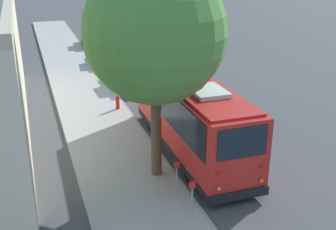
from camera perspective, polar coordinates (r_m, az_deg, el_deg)
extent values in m
plane|color=#474749|center=(19.47, 4.94, -4.98)|extent=(160.00, 160.00, 0.00)
cube|color=#A3A099|center=(18.32, -6.66, -6.59)|extent=(80.00, 3.75, 0.15)
cube|color=gray|center=(18.77, -0.85, -5.72)|extent=(80.00, 0.14, 0.15)
cube|color=red|center=(18.85, 3.16, -0.05)|extent=(9.45, 2.43, 2.98)
cube|color=black|center=(19.38, 3.08, -3.75)|extent=(9.50, 2.48, 0.28)
cube|color=black|center=(18.62, 3.20, 1.83)|extent=(8.68, 2.51, 1.43)
cube|color=black|center=(22.87, -1.20, 5.64)|extent=(0.05, 2.06, 1.50)
cube|color=black|center=(14.62, 10.09, -3.76)|extent=(0.05, 1.89, 1.14)
cube|color=black|center=(22.69, -1.21, 7.32)|extent=(0.05, 1.70, 0.22)
cube|color=red|center=(18.34, 3.26, 4.40)|extent=(8.87, 2.20, 0.10)
cube|color=silver|center=(16.83, 5.39, 3.17)|extent=(1.74, 1.35, 0.20)
cube|color=black|center=(23.51, -1.18, 1.05)|extent=(0.12, 2.38, 0.36)
cube|color=black|center=(15.59, 9.63, -10.69)|extent=(0.12, 2.38, 0.36)
cylinder|color=red|center=(14.69, 7.01, -8.09)|extent=(0.03, 0.18, 0.18)
cylinder|color=orange|center=(14.96, 6.91, -9.88)|extent=(0.03, 0.14, 0.14)
cylinder|color=red|center=(15.43, 12.75, -6.96)|extent=(0.03, 0.18, 0.18)
cylinder|color=orange|center=(15.69, 12.59, -8.68)|extent=(0.03, 0.14, 0.14)
cube|color=white|center=(23.28, -3.07, 1.26)|extent=(0.04, 0.32, 0.18)
cube|color=white|center=(23.72, 0.60, 1.68)|extent=(0.04, 0.32, 0.18)
cube|color=black|center=(22.15, -4.26, 5.82)|extent=(0.06, 0.10, 0.24)
cylinder|color=black|center=(21.46, -2.19, -0.94)|extent=(0.94, 0.31, 0.94)
cylinder|color=slate|center=(21.46, -2.19, -0.94)|extent=(0.42, 0.32, 0.42)
cylinder|color=black|center=(22.08, 2.90, -0.29)|extent=(0.94, 0.31, 0.94)
cylinder|color=slate|center=(22.08, 2.90, -0.29)|extent=(0.42, 0.32, 0.42)
cylinder|color=black|center=(16.83, 3.15, -7.67)|extent=(0.94, 0.31, 0.94)
cylinder|color=slate|center=(16.83, 3.15, -7.67)|extent=(0.42, 0.32, 0.42)
cylinder|color=black|center=(17.61, 9.39, -6.54)|extent=(0.94, 0.31, 0.94)
cylinder|color=slate|center=(17.61, 9.39, -6.54)|extent=(0.42, 0.32, 0.42)
cube|color=silver|center=(28.44, -5.39, 4.74)|extent=(4.40, 1.80, 0.65)
cube|color=black|center=(28.17, -5.36, 5.77)|extent=(2.10, 1.51, 0.48)
cube|color=silver|center=(28.11, -5.38, 6.24)|extent=(2.01, 1.47, 0.05)
cube|color=black|center=(30.55, -6.47, 5.45)|extent=(0.12, 1.65, 0.20)
cube|color=black|center=(26.48, -4.10, 2.99)|extent=(0.12, 1.65, 0.20)
cylinder|color=black|center=(29.59, -7.53, 5.00)|extent=(0.66, 0.21, 0.66)
cylinder|color=slate|center=(29.59, -7.53, 5.00)|extent=(0.30, 0.23, 0.30)
cylinder|color=black|center=(29.95, -4.64, 5.32)|extent=(0.66, 0.21, 0.66)
cylinder|color=slate|center=(29.95, -4.64, 5.32)|extent=(0.30, 0.23, 0.30)
cylinder|color=black|center=(27.03, -6.18, 3.45)|extent=(0.66, 0.21, 0.66)
cylinder|color=slate|center=(27.03, -6.18, 3.45)|extent=(0.30, 0.23, 0.30)
cylinder|color=black|center=(27.42, -3.05, 3.82)|extent=(0.66, 0.21, 0.66)
cylinder|color=slate|center=(27.42, -3.05, 3.82)|extent=(0.30, 0.23, 0.30)
cube|color=black|center=(34.56, -8.15, 7.66)|extent=(4.64, 2.01, 0.65)
cube|color=black|center=(34.32, -8.18, 8.53)|extent=(2.24, 1.61, 0.48)
cube|color=black|center=(34.26, -8.20, 8.93)|extent=(2.15, 1.57, 0.05)
cube|color=black|center=(36.83, -8.61, 8.13)|extent=(0.19, 1.65, 0.20)
cube|color=black|center=(32.41, -7.59, 6.35)|extent=(0.19, 1.65, 0.20)
cylinder|color=black|center=(35.90, -9.68, 7.83)|extent=(0.68, 0.24, 0.67)
cylinder|color=slate|center=(35.90, -9.68, 7.83)|extent=(0.32, 0.24, 0.30)
cylinder|color=black|center=(36.08, -7.21, 8.04)|extent=(0.68, 0.24, 0.67)
cylinder|color=slate|center=(36.08, -7.21, 8.04)|extent=(0.32, 0.24, 0.30)
cylinder|color=black|center=(33.14, -9.15, 6.72)|extent=(0.68, 0.24, 0.67)
cylinder|color=slate|center=(33.14, -9.15, 6.72)|extent=(0.32, 0.24, 0.30)
cylinder|color=black|center=(33.32, -6.48, 6.94)|extent=(0.68, 0.24, 0.67)
cylinder|color=slate|center=(33.32, -6.48, 6.94)|extent=(0.32, 0.24, 0.30)
cube|color=#A8AAAF|center=(41.15, -10.34, 9.72)|extent=(4.14, 1.98, 0.61)
cube|color=black|center=(40.94, -10.38, 10.43)|extent=(2.01, 1.57, 0.48)
cube|color=#A8AAAF|center=(40.90, -10.40, 10.76)|extent=(1.94, 1.53, 0.05)
cube|color=black|center=(43.18, -10.54, 9.97)|extent=(0.22, 1.59, 0.20)
cube|color=black|center=(39.22, -10.08, 8.84)|extent=(0.22, 1.59, 0.20)
cylinder|color=black|center=(42.38, -11.48, 9.76)|extent=(0.63, 0.25, 0.62)
cylinder|color=slate|center=(42.38, -11.48, 9.76)|extent=(0.30, 0.24, 0.28)
cylinder|color=black|center=(42.47, -9.45, 9.93)|extent=(0.63, 0.25, 0.62)
cylinder|color=slate|center=(42.47, -9.45, 9.93)|extent=(0.30, 0.24, 0.28)
cylinder|color=black|center=(39.90, -11.25, 9.06)|extent=(0.63, 0.25, 0.62)
cylinder|color=slate|center=(39.90, -11.25, 9.06)|extent=(0.30, 0.24, 0.28)
cylinder|color=black|center=(40.00, -9.11, 9.23)|extent=(0.63, 0.25, 0.62)
cylinder|color=slate|center=(40.00, -9.11, 9.23)|extent=(0.30, 0.24, 0.28)
cylinder|color=brown|center=(16.47, -1.63, -1.98)|extent=(0.42, 0.42, 3.90)
sphere|color=#4C8438|center=(15.36, -1.78, 11.09)|extent=(5.25, 5.25, 5.25)
cylinder|color=gray|center=(14.43, 3.25, -11.91)|extent=(0.06, 0.06, 1.16)
cube|color=red|center=(14.04, 3.31, -9.46)|extent=(0.02, 0.22, 0.28)
cylinder|color=gray|center=(15.59, 1.18, -9.11)|extent=(0.06, 0.06, 1.15)
cube|color=red|center=(15.24, 1.20, -6.80)|extent=(0.02, 0.22, 0.28)
cylinder|color=red|center=(24.15, -6.85, 1.56)|extent=(0.22, 0.22, 0.65)
sphere|color=red|center=(24.02, -6.89, 2.42)|extent=(0.20, 0.20, 0.20)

